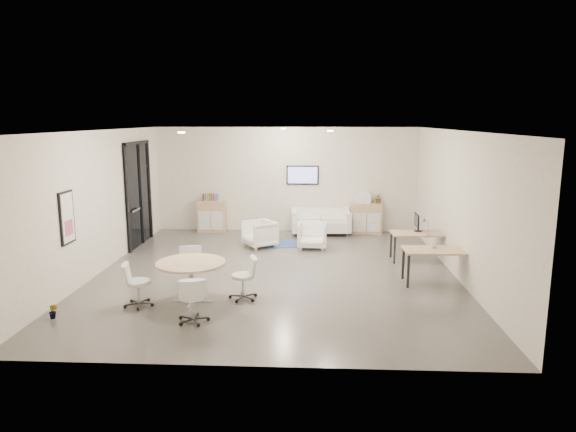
% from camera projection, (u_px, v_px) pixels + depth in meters
% --- Properties ---
extents(room_shell, '(9.60, 10.60, 4.80)m').
position_uv_depth(room_shell, '(276.00, 203.00, 11.38)').
color(room_shell, '#514E4A').
rests_on(room_shell, ground).
extents(glass_door, '(0.09, 1.90, 2.85)m').
position_uv_depth(glass_door, '(139.00, 191.00, 14.05)').
color(glass_door, black).
rests_on(glass_door, room_shell).
extents(artwork, '(0.05, 0.54, 1.04)m').
position_uv_depth(artwork, '(67.00, 218.00, 10.01)').
color(artwork, black).
rests_on(artwork, room_shell).
extents(wall_tv, '(0.98, 0.06, 0.58)m').
position_uv_depth(wall_tv, '(303.00, 175.00, 15.70)').
color(wall_tv, black).
rests_on(wall_tv, room_shell).
extents(ceiling_spots, '(3.14, 4.14, 0.03)m').
position_uv_depth(ceiling_spots, '(269.00, 130.00, 11.91)').
color(ceiling_spots, '#FFEAC6').
rests_on(ceiling_spots, room_shell).
extents(sideboard_left, '(0.85, 0.44, 0.96)m').
position_uv_depth(sideboard_left, '(212.00, 216.00, 15.87)').
color(sideboard_left, tan).
rests_on(sideboard_left, room_shell).
extents(sideboard_right, '(0.93, 0.45, 0.93)m').
position_uv_depth(sideboard_right, '(366.00, 218.00, 15.64)').
color(sideboard_right, tan).
rests_on(sideboard_right, room_shell).
extents(books, '(0.49, 0.14, 0.22)m').
position_uv_depth(books, '(210.00, 197.00, 15.76)').
color(books, red).
rests_on(books, sideboard_left).
extents(printer, '(0.53, 0.45, 0.36)m').
position_uv_depth(printer, '(362.00, 197.00, 15.53)').
color(printer, white).
rests_on(printer, sideboard_right).
extents(loveseat, '(1.81, 1.00, 0.66)m').
position_uv_depth(loveseat, '(321.00, 222.00, 15.53)').
color(loveseat, white).
rests_on(loveseat, room_shell).
extents(blue_rug, '(1.54, 1.16, 0.01)m').
position_uv_depth(blue_rug, '(292.00, 243.00, 14.38)').
color(blue_rug, navy).
rests_on(blue_rug, room_shell).
extents(armchair_left, '(1.03, 1.04, 0.79)m').
position_uv_depth(armchair_left, '(260.00, 232.00, 13.99)').
color(armchair_left, white).
rests_on(armchair_left, room_shell).
extents(armchair_right, '(0.79, 0.74, 0.77)m').
position_uv_depth(armchair_right, '(312.00, 234.00, 13.83)').
color(armchair_right, white).
rests_on(armchair_right, room_shell).
extents(desk_rear, '(1.38, 0.74, 0.71)m').
position_uv_depth(desk_rear, '(419.00, 236.00, 12.55)').
color(desk_rear, tan).
rests_on(desk_rear, room_shell).
extents(desk_front, '(1.46, 0.77, 0.75)m').
position_uv_depth(desk_front, '(438.00, 253.00, 10.78)').
color(desk_front, tan).
rests_on(desk_front, room_shell).
extents(monitor, '(0.20, 0.50, 0.44)m').
position_uv_depth(monitor, '(417.00, 222.00, 12.65)').
color(monitor, black).
rests_on(monitor, desk_rear).
extents(round_table, '(1.31, 1.31, 0.80)m').
position_uv_depth(round_table, '(191.00, 266.00, 9.67)').
color(round_table, tan).
rests_on(round_table, room_shell).
extents(meeting_chairs, '(2.61, 2.61, 0.82)m').
position_uv_depth(meeting_chairs, '(192.00, 282.00, 9.73)').
color(meeting_chairs, white).
rests_on(meeting_chairs, room_shell).
extents(plant_cabinet, '(0.31, 0.34, 0.23)m').
position_uv_depth(plant_cabinet, '(379.00, 199.00, 15.51)').
color(plant_cabinet, '#3F7F3F').
rests_on(plant_cabinet, sideboard_right).
extents(plant_floor, '(0.18, 0.29, 0.12)m').
position_uv_depth(plant_floor, '(54.00, 315.00, 8.98)').
color(plant_floor, '#3F7F3F').
rests_on(plant_floor, room_shell).
extents(cup, '(0.15, 0.13, 0.12)m').
position_uv_depth(cup, '(434.00, 245.00, 10.86)').
color(cup, white).
rests_on(cup, desk_front).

